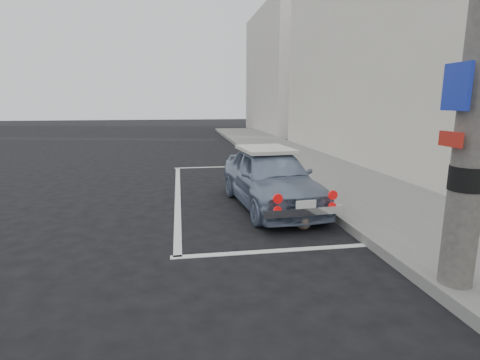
# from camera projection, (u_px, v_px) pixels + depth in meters

# --- Properties ---
(ground) EXTENTS (80.00, 80.00, 0.00)m
(ground) POSITION_uv_depth(u_px,v_px,m) (238.00, 240.00, 5.67)
(ground) COLOR black
(ground) RESTS_ON ground
(sidewalk) EXTENTS (2.80, 40.00, 0.15)m
(sidewalk) POSITION_uv_depth(u_px,v_px,m) (369.00, 195.00, 8.09)
(sidewalk) COLOR slate
(sidewalk) RESTS_ON ground
(shop_building) EXTENTS (3.50, 18.00, 7.00)m
(shop_building) POSITION_uv_depth(u_px,v_px,m) (452.00, 46.00, 9.81)
(shop_building) COLOR beige
(shop_building) RESTS_ON ground
(building_far) EXTENTS (3.50, 10.00, 8.00)m
(building_far) POSITION_uv_depth(u_px,v_px,m) (285.00, 72.00, 25.17)
(building_far) COLOR beige
(building_far) RESTS_ON ground
(pline_rear) EXTENTS (3.00, 0.12, 0.01)m
(pline_rear) POSITION_uv_depth(u_px,v_px,m) (278.00, 251.00, 5.26)
(pline_rear) COLOR silver
(pline_rear) RESTS_ON ground
(pline_front) EXTENTS (3.00, 0.12, 0.01)m
(pline_front) POSITION_uv_depth(u_px,v_px,m) (222.00, 167.00, 12.03)
(pline_front) COLOR silver
(pline_front) RESTS_ON ground
(pline_side) EXTENTS (0.12, 7.00, 0.01)m
(pline_side) POSITION_uv_depth(u_px,v_px,m) (178.00, 195.00, 8.42)
(pline_side) COLOR silver
(pline_side) RESTS_ON ground
(retro_coupe) EXTENTS (1.67, 3.56, 1.18)m
(retro_coupe) POSITION_uv_depth(u_px,v_px,m) (271.00, 177.00, 7.40)
(retro_coupe) COLOR #7687A3
(retro_coupe) RESTS_ON ground
(cat) EXTENTS (0.32, 0.55, 0.30)m
(cat) POSITION_uv_depth(u_px,v_px,m) (303.00, 221.00, 6.14)
(cat) COLOR #726557
(cat) RESTS_ON ground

